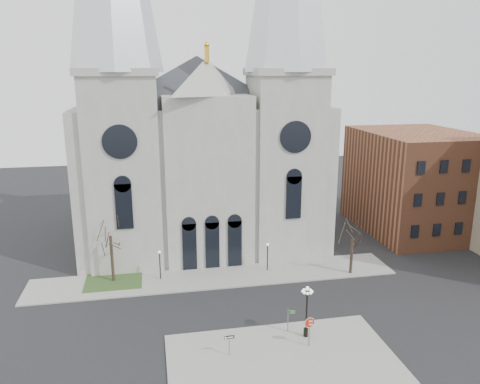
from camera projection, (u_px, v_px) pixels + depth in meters
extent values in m
plane|color=black|center=(233.00, 330.00, 41.20)|extent=(160.00, 160.00, 0.00)
cube|color=gray|center=(282.00, 358.00, 36.99)|extent=(18.00, 10.00, 0.14)
cube|color=gray|center=(216.00, 277.00, 51.63)|extent=(40.00, 6.00, 0.14)
cube|color=#29451D|center=(114.00, 281.00, 50.54)|extent=(6.00, 5.00, 0.18)
cube|color=#98968D|center=(199.00, 170.00, 63.63)|extent=(30.00, 24.00, 18.00)
pyramid|color=#2D3035|center=(197.00, 56.00, 59.85)|extent=(33.00, 26.40, 6.00)
cube|color=#98968D|center=(124.00, 171.00, 53.29)|extent=(8.00, 8.00, 22.00)
cylinder|color=black|center=(120.00, 142.00, 48.44)|extent=(3.60, 0.30, 3.60)
cube|color=#98968D|center=(284.00, 165.00, 56.81)|extent=(8.00, 8.00, 22.00)
cylinder|color=black|center=(295.00, 137.00, 51.96)|extent=(3.60, 0.30, 3.60)
cube|color=#98968D|center=(208.00, 181.00, 53.94)|extent=(10.00, 5.00, 19.50)
pyramid|color=#98968D|center=(207.00, 77.00, 50.98)|extent=(11.00, 5.00, 4.00)
cube|color=brown|center=(415.00, 181.00, 65.89)|extent=(14.00, 18.00, 14.00)
cylinder|color=black|center=(112.00, 259.00, 49.90)|extent=(0.32, 0.32, 5.25)
cylinder|color=black|center=(351.00, 256.00, 52.00)|extent=(0.32, 0.32, 4.20)
cylinder|color=black|center=(160.00, 266.00, 50.60)|extent=(0.12, 0.12, 3.00)
sphere|color=white|center=(159.00, 252.00, 50.20)|extent=(0.32, 0.32, 0.32)
cylinder|color=black|center=(267.00, 258.00, 52.83)|extent=(0.12, 0.12, 3.00)
sphere|color=white|center=(268.00, 244.00, 52.42)|extent=(0.32, 0.32, 0.32)
cylinder|color=slate|center=(309.00, 332.00, 38.25)|extent=(0.10, 0.10, 2.52)
cylinder|color=#B8200C|center=(310.00, 322.00, 38.03)|extent=(0.86, 0.28, 0.88)
cylinder|color=white|center=(310.00, 322.00, 38.03)|extent=(0.91, 0.28, 0.94)
cube|color=white|center=(310.00, 321.00, 38.00)|extent=(0.47, 0.15, 0.11)
cube|color=white|center=(310.00, 324.00, 38.07)|extent=(0.53, 0.17, 0.11)
cylinder|color=black|center=(306.00, 315.00, 39.45)|extent=(0.14, 0.14, 4.10)
cylinder|color=black|center=(306.00, 332.00, 39.88)|extent=(0.39, 0.39, 0.71)
sphere|color=white|center=(307.00, 288.00, 38.83)|extent=(0.29, 0.29, 0.29)
cylinder|color=slate|center=(229.00, 345.00, 37.05)|extent=(0.08, 0.08, 1.85)
cube|color=black|center=(229.00, 337.00, 36.87)|extent=(0.81, 0.05, 0.26)
cylinder|color=slate|center=(288.00, 320.00, 40.51)|extent=(0.09, 0.09, 2.11)
cube|color=#0C5610|center=(292.00, 311.00, 40.25)|extent=(0.58, 0.20, 0.14)
cube|color=#0C5610|center=(292.00, 313.00, 40.29)|extent=(0.58, 0.20, 0.14)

